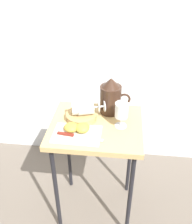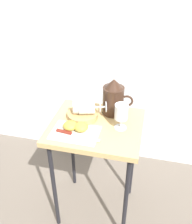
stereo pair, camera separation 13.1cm
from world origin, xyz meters
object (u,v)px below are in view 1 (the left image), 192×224
at_px(wine_glass_upright, 122,111).
at_px(apple_half_left, 71,127).
at_px(basket_tray, 81,116).
at_px(pitcher, 111,99).
at_px(wine_glass_tipped_far, 81,108).
at_px(table, 96,137).
at_px(wine_glass_tipped_near, 86,108).
at_px(apple_half_right, 82,128).
at_px(knife, 73,135).

bearing_deg(wine_glass_upright, apple_half_left, -163.68).
bearing_deg(basket_tray, pitcher, 30.84).
bearing_deg(wine_glass_tipped_far, pitcher, 30.71).
height_order(table, apple_half_left, apple_half_left).
height_order(table, wine_glass_tipped_far, wine_glass_tipped_far).
height_order(wine_glass_tipped_near, apple_half_right, wine_glass_tipped_near).
bearing_deg(apple_half_right, table, 48.45).
height_order(table, apple_half_right, apple_half_right).
bearing_deg(apple_half_left, wine_glass_tipped_far, 74.41).
height_order(wine_glass_tipped_far, apple_half_left, wine_glass_tipped_far).
height_order(pitcher, apple_half_left, pitcher).
bearing_deg(pitcher, wine_glass_tipped_far, -149.29).
height_order(wine_glass_upright, wine_glass_tipped_near, wine_glass_upright).
distance_m(table, pitcher, 0.23).
bearing_deg(apple_half_left, pitcher, 47.83).
relative_size(apple_half_right, knife, 0.32).
distance_m(pitcher, apple_half_left, 0.29).
height_order(basket_tray, knife, basket_tray).
distance_m(basket_tray, apple_half_left, 0.12).
xyz_separation_m(pitcher, knife, (-0.17, -0.25, -0.08)).
distance_m(pitcher, apple_half_right, 0.25).
distance_m(wine_glass_tipped_near, wine_glass_tipped_far, 0.03).
distance_m(table, wine_glass_tipped_far, 0.18).
bearing_deg(wine_glass_upright, wine_glass_tipped_near, 166.90).
xyz_separation_m(wine_glass_upright, wine_glass_tipped_far, (-0.22, 0.04, -0.02)).
bearing_deg(basket_tray, knife, -95.51).
bearing_deg(wine_glass_upright, table, -179.49).
relative_size(wine_glass_upright, knife, 0.60).
relative_size(basket_tray, apple_half_right, 2.24).
height_order(wine_glass_upright, apple_half_right, wine_glass_upright).
bearing_deg(wine_glass_upright, knife, -153.25).
bearing_deg(basket_tray, apple_half_right, -77.79).
xyz_separation_m(table, basket_tray, (-0.09, 0.04, 0.10)).
bearing_deg(apple_half_right, wine_glass_upright, 20.22).
distance_m(table, apple_half_left, 0.18).
bearing_deg(apple_half_right, apple_half_left, -177.68).
bearing_deg(basket_tray, wine_glass_tipped_near, 5.26).
distance_m(basket_tray, apple_half_right, 0.12).
relative_size(wine_glass_upright, wine_glass_tipped_near, 0.88).
bearing_deg(apple_half_right, wine_glass_tipped_near, 87.85).
xyz_separation_m(wine_glass_tipped_near, knife, (-0.04, -0.16, -0.06)).
height_order(basket_tray, wine_glass_upright, wine_glass_upright).
distance_m(pitcher, wine_glass_tipped_far, 0.18).
xyz_separation_m(apple_half_left, apple_half_right, (0.06, 0.00, 0.00)).
distance_m(pitcher, wine_glass_upright, 0.15).
xyz_separation_m(wine_glass_tipped_far, knife, (-0.01, -0.16, -0.06)).
bearing_deg(apple_half_left, basket_tray, 73.79).
xyz_separation_m(basket_tray, pitcher, (0.15, 0.09, 0.07)).
relative_size(wine_glass_tipped_near, knife, 0.69).
bearing_deg(table, pitcher, 63.34).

